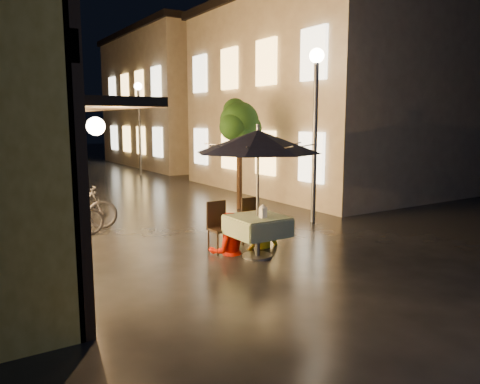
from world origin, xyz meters
TOP-DOWN VIEW (x-y plane):
  - ground at (0.00, 0.00)m, footprint 90.00×90.00m
  - east_building_near at (7.49, 6.50)m, footprint 7.30×9.30m
  - east_building_far at (7.49, 18.00)m, footprint 7.30×10.30m
  - street_tree at (2.41, 4.51)m, footprint 1.43×1.20m
  - streetlamp_near at (3.00, 2.00)m, footprint 0.36×0.36m
  - streetlamp_far at (3.00, 14.00)m, footprint 0.36×0.36m
  - cafe_table at (0.09, 0.24)m, footprint 0.99×0.99m
  - patio_umbrella at (0.09, 0.24)m, footprint 2.29×2.29m
  - cafe_chair_left at (-0.31, 0.98)m, footprint 0.42×0.42m
  - cafe_chair_right at (0.49, 0.98)m, footprint 0.42×0.42m
  - table_lantern at (0.09, 0.07)m, footprint 0.16×0.16m
  - person_orange at (-0.23, 0.77)m, footprint 0.86×0.74m
  - person_yellow at (0.56, 0.78)m, footprint 0.97×0.59m
  - bicycle_0 at (-2.66, 3.59)m, footprint 1.81×0.72m
  - bicycle_1 at (-2.20, 4.20)m, footprint 1.84×0.93m
  - bicycle_2 at (-2.57, 6.03)m, footprint 1.62×0.89m
  - bicycle_3 at (-2.78, 7.14)m, footprint 1.76×0.92m
  - bicycle_4 at (-2.25, 8.09)m, footprint 1.86×1.28m
  - bicycle_5 at (-2.79, 8.18)m, footprint 1.76×0.67m
  - bicycle_6 at (-2.53, 10.00)m, footprint 1.66×1.05m

SIDE VIEW (x-z plane):
  - ground at x=0.00m, z-range 0.00..0.00m
  - bicycle_2 at x=-2.57m, z-range 0.00..0.81m
  - bicycle_6 at x=-2.53m, z-range 0.00..0.82m
  - bicycle_4 at x=-2.25m, z-range 0.00..0.92m
  - bicycle_0 at x=-2.66m, z-range 0.00..0.94m
  - bicycle_3 at x=-2.78m, z-range 0.00..1.02m
  - bicycle_5 at x=-2.79m, z-range 0.00..1.03m
  - bicycle_1 at x=-2.20m, z-range 0.00..1.06m
  - cafe_chair_left at x=-0.31m, z-range 0.05..1.03m
  - cafe_chair_right at x=0.49m, z-range 0.05..1.03m
  - cafe_table at x=0.09m, z-range 0.20..0.98m
  - person_yellow at x=0.56m, z-range 0.00..1.48m
  - person_orange at x=-0.23m, z-range 0.00..1.54m
  - table_lantern at x=0.09m, z-range 0.79..1.04m
  - patio_umbrella at x=0.09m, z-range 0.92..3.38m
  - street_tree at x=2.41m, z-range 0.85..4.00m
  - streetlamp_near at x=3.00m, z-range 0.80..5.03m
  - streetlamp_far at x=3.00m, z-range 0.80..5.03m
  - east_building_near at x=7.49m, z-range 0.01..6.81m
  - east_building_far at x=7.49m, z-range 0.01..7.31m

